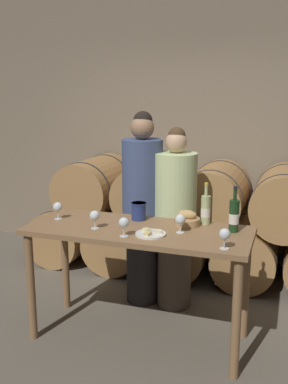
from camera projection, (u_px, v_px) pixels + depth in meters
name	position (u px, v px, depth m)	size (l,w,h in m)	color
ground_plane	(139.00, 337.00, 3.58)	(10.00, 10.00, 0.00)	#665E51
stone_wall_back	(197.00, 119.00, 5.06)	(10.00, 0.12, 3.20)	#7F705B
barrel_stack	(183.00, 221.00, 4.77)	(3.35, 0.92, 1.19)	#A87A47
tasting_table	(138.00, 244.00, 3.40)	(1.69, 0.67, 0.91)	olive
person_left	(142.00, 208.00, 4.01)	(0.36, 0.36, 1.75)	#232326
person_right	(175.00, 219.00, 3.94)	(0.37, 0.37, 1.62)	#4C4238
wine_bottle_red	(234.00, 216.00, 3.27)	(0.07, 0.07, 0.34)	#193819
wine_bottle_white	(206.00, 210.00, 3.45)	(0.07, 0.07, 0.33)	#ADBC7F
blue_crock	(139.00, 210.00, 3.58)	(0.13, 0.13, 0.14)	navy
bread_basket	(187.00, 220.00, 3.44)	(0.20, 0.20, 0.12)	tan
cheese_plate	(151.00, 234.00, 3.22)	(0.22, 0.22, 0.04)	white
wine_glass_far_left	(58.00, 207.00, 3.58)	(0.08, 0.08, 0.14)	white
wine_glass_left	(95.00, 216.00, 3.34)	(0.08, 0.08, 0.14)	white
wine_glass_center	(124.00, 223.00, 3.16)	(0.08, 0.08, 0.14)	white
wine_glass_right	(180.00, 220.00, 3.24)	(0.08, 0.08, 0.14)	white
wine_glass_far_right	(225.00, 235.00, 2.92)	(0.08, 0.08, 0.14)	white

